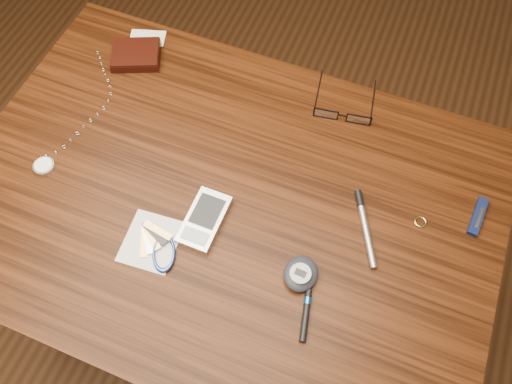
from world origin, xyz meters
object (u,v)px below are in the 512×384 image
pda_phone (204,220)px  eyeglasses (343,114)px  silver_pen (364,222)px  desk (228,220)px  pocket_knife (478,216)px  wallet_and_card (136,54)px  notepad_keys (158,246)px  pocket_watch (48,161)px  pedometer (301,274)px

pda_phone → eyeglasses: bearing=62.7°
pda_phone → silver_pen: 0.29m
desk → pocket_knife: pocket_knife is taller
eyeglasses → desk: bearing=-120.1°
desk → eyeglasses: bearing=59.9°
wallet_and_card → notepad_keys: size_ratio=1.26×
wallet_and_card → pocket_watch: wallet_and_card is taller
desk → pocket_watch: pocket_watch is taller
eyeglasses → silver_pen: size_ratio=0.99×
pocket_knife → eyeglasses: bearing=157.4°
wallet_and_card → eyeglasses: 0.46m
silver_pen → eyeglasses: bearing=116.9°
wallet_and_card → pedometer: bearing=-34.0°
pedometer → notepad_keys: bearing=-170.1°
pocket_knife → silver_pen: bearing=-155.0°
wallet_and_card → notepad_keys: (0.24, -0.38, -0.01)m
eyeglasses → pda_phone: size_ratio=1.19×
silver_pen → pocket_watch: bearing=-170.4°
pocket_knife → pedometer: bearing=-139.5°
notepad_keys → pocket_knife: (0.51, 0.27, 0.00)m
pda_phone → notepad_keys: 0.09m
eyeglasses → pedometer: 0.35m
eyeglasses → pocket_watch: (-0.49, -0.31, -0.01)m
eyeglasses → pedometer: bearing=-84.6°
wallet_and_card → pda_phone: (0.30, -0.30, -0.00)m
pocket_watch → notepad_keys: same height
pocket_knife → silver_pen: size_ratio=0.58×
desk → pda_phone: (-0.01, -0.06, 0.11)m
pocket_watch → silver_pen: (0.60, 0.10, 0.00)m
silver_pen → desk: bearing=-170.0°
desk → pocket_watch: size_ratio=3.21×
wallet_and_card → pocket_watch: (-0.03, -0.30, -0.01)m
pda_phone → pocket_knife: 0.49m
wallet_and_card → eyeglasses: (0.46, 0.01, 0.00)m
pocket_knife → silver_pen: (-0.19, -0.09, 0.00)m
pedometer → silver_pen: bearing=61.6°
pda_phone → pocket_knife: size_ratio=1.43×
wallet_and_card → desk: bearing=-37.7°
eyeglasses → pedometer: pedometer is taller
wallet_and_card → notepad_keys: wallet_and_card is taller
wallet_and_card → pocket_knife: (0.75, -0.11, -0.01)m
eyeglasses → pocket_knife: 0.32m
notepad_keys → silver_pen: size_ratio=0.88×
desk → pocket_knife: size_ratio=12.38×
pda_phone → pocket_knife: pda_phone is taller
wallet_and_card → pocket_knife: wallet_and_card is taller
desk → eyeglasses: (0.15, 0.25, 0.11)m
pocket_knife → pocket_watch: bearing=-166.5°
desk → silver_pen: bearing=10.0°
pda_phone → pedometer: size_ratio=1.68×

